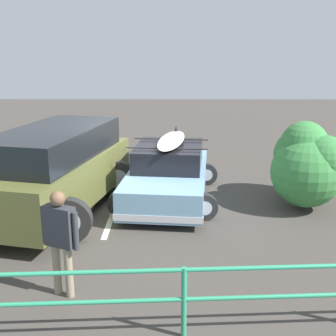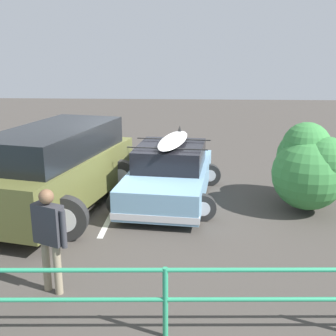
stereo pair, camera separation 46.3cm
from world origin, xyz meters
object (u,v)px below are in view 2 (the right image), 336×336
(person_bystander, at_px, (49,232))
(bush_near_left, at_px, (310,163))
(suv_car, at_px, (58,167))
(sedan_car, at_px, (170,174))

(person_bystander, height_order, bush_near_left, bush_near_left)
(suv_car, distance_m, person_bystander, 3.52)
(person_bystander, bearing_deg, bush_near_left, -140.57)
(sedan_car, xyz_separation_m, suv_car, (2.47, 0.88, 0.37))
(sedan_car, height_order, suv_car, suv_car)
(suv_car, distance_m, bush_near_left, 5.72)
(sedan_car, bearing_deg, bush_near_left, 173.65)
(sedan_car, xyz_separation_m, bush_near_left, (-3.23, 0.36, 0.41))
(sedan_car, bearing_deg, suv_car, 19.72)
(suv_car, bearing_deg, person_bystander, 105.38)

